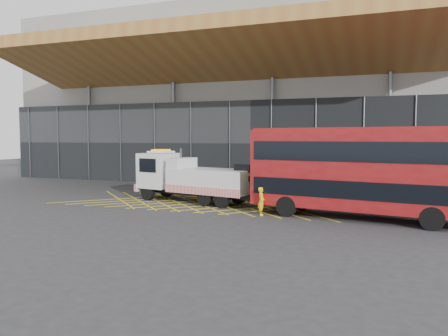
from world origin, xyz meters
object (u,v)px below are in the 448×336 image
at_px(recovery_truck, 190,178).
at_px(bus_towed, 363,169).
at_px(bus_second, 440,173).
at_px(worker, 261,201).

distance_m(recovery_truck, bus_towed, 12.15).
xyz_separation_m(bus_second, worker, (-9.95, -4.97, -1.59)).
relative_size(recovery_truck, bus_towed, 0.84).
bearing_deg(recovery_truck, worker, -16.46).
bearing_deg(bus_second, worker, -161.16).
relative_size(bus_second, worker, 6.58).
bearing_deg(bus_towed, bus_second, 53.82).
distance_m(bus_towed, bus_second, 6.06).
relative_size(bus_towed, bus_second, 1.18).
bearing_deg(bus_second, bus_towed, -143.54).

